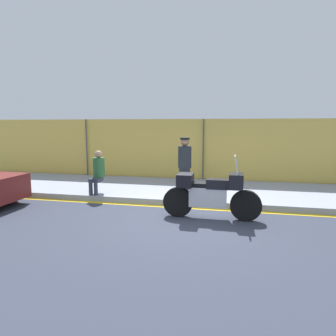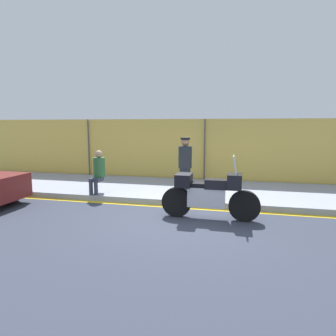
% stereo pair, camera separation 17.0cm
% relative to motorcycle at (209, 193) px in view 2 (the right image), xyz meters
% --- Properties ---
extents(ground_plane, '(120.00, 120.00, 0.00)m').
position_rel_motorcycle_xyz_m(ground_plane, '(-0.60, -0.07, -0.61)').
color(ground_plane, '#333847').
extents(sidewalk, '(35.12, 3.39, 0.17)m').
position_rel_motorcycle_xyz_m(sidewalk, '(-0.60, 2.56, -0.53)').
color(sidewalk, '#8E93A3').
rests_on(sidewalk, ground_plane).
extents(curb_paint_stripe, '(35.12, 0.18, 0.01)m').
position_rel_motorcycle_xyz_m(curb_paint_stripe, '(-0.60, 0.77, -0.61)').
color(curb_paint_stripe, gold).
rests_on(curb_paint_stripe, ground_plane).
extents(storefront_fence, '(33.36, 0.17, 2.42)m').
position_rel_motorcycle_xyz_m(storefront_fence, '(-0.60, 4.34, 0.60)').
color(storefront_fence, gold).
rests_on(storefront_fence, ground_plane).
extents(motorcycle, '(2.30, 0.51, 1.51)m').
position_rel_motorcycle_xyz_m(motorcycle, '(0.00, 0.00, 0.00)').
color(motorcycle, black).
rests_on(motorcycle, ground_plane).
extents(officer_standing, '(0.42, 0.42, 1.64)m').
position_rel_motorcycle_xyz_m(officer_standing, '(-1.00, 2.38, 0.38)').
color(officer_standing, '#1E2328').
rests_on(officer_standing, sidewalk).
extents(person_seated_on_curb, '(0.35, 0.65, 1.27)m').
position_rel_motorcycle_xyz_m(person_seated_on_curb, '(-3.46, 1.31, 0.26)').
color(person_seated_on_curb, '#2D3342').
rests_on(person_seated_on_curb, sidewalk).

